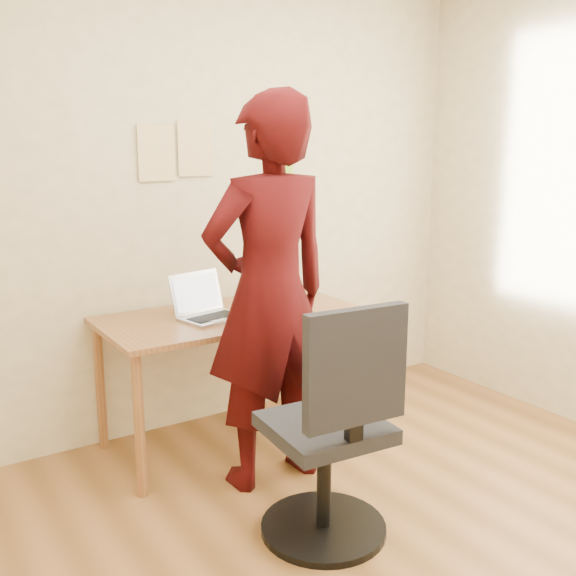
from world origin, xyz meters
TOP-DOWN VIEW (x-y plane):
  - room at (0.00, 0.00)m, footprint 3.58×3.58m
  - desk at (-0.10, 1.38)m, footprint 1.40×0.70m
  - laptop at (-0.25, 1.38)m, footprint 0.37×0.35m
  - paper_sheet at (0.22, 1.28)m, footprint 0.32×0.37m
  - phone at (0.09, 1.17)m, footprint 0.09×0.13m
  - wall_note_left at (-0.35, 1.74)m, footprint 0.21×0.00m
  - wall_note_mid at (-0.12, 1.74)m, footprint 0.21×0.00m
  - wall_note_right at (0.44, 1.74)m, footprint 0.18×0.00m
  - office_chair at (-0.20, 0.31)m, footprint 0.54×0.54m
  - person at (-0.14, 0.90)m, footprint 0.69×0.46m

SIDE VIEW (x-z plane):
  - office_chair at x=-0.20m, z-range -0.08..0.97m
  - desk at x=-0.10m, z-range 0.28..1.02m
  - paper_sheet at x=0.22m, z-range 0.74..0.74m
  - phone at x=0.09m, z-range 0.74..0.75m
  - laptop at x=-0.25m, z-range 0.68..0.91m
  - person at x=-0.14m, z-range 0.00..1.88m
  - room at x=0.00m, z-range -0.04..2.74m
  - wall_note_right at x=0.44m, z-range 1.33..1.57m
  - wall_note_left at x=-0.35m, z-range 1.44..1.74m
  - wall_note_mid at x=-0.12m, z-range 1.47..1.77m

